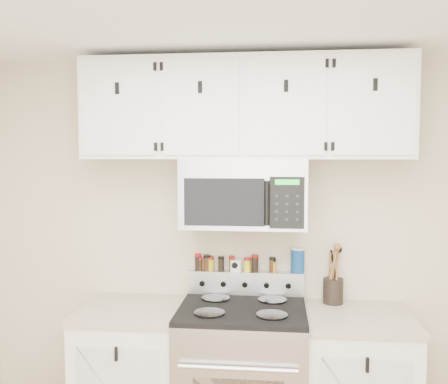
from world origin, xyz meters
name	(u,v)px	position (x,y,z in m)	size (l,w,h in m)	color
back_wall	(246,248)	(0.00, 1.75, 1.25)	(3.50, 0.01, 2.50)	#C2B192
range	(242,381)	(0.00, 1.43, 0.49)	(0.76, 0.65, 1.10)	#B7B7BA
base_cabinet_left	(133,378)	(-0.69, 1.45, 0.46)	(0.64, 0.62, 0.92)	white
microwave	(244,193)	(0.00, 1.55, 1.63)	(0.76, 0.44, 0.42)	#9E9EA3
upper_cabinets	(245,109)	(0.00, 1.58, 2.15)	(2.00, 0.35, 0.62)	white
utensil_crock	(333,289)	(0.56, 1.66, 1.01)	(0.13, 0.13, 0.37)	black
kitchen_timer	(235,265)	(-0.07, 1.71, 1.14)	(0.07, 0.06, 0.08)	white
salt_canister	(298,260)	(0.34, 1.71, 1.18)	(0.09, 0.09, 0.16)	navy
spice_jar_0	(198,262)	(-0.32, 1.71, 1.16)	(0.04, 0.04, 0.11)	black
spice_jar_1	(200,264)	(-0.30, 1.71, 1.14)	(0.03, 0.03, 0.09)	#3C1F0E
spice_jar_2	(207,263)	(-0.25, 1.71, 1.15)	(0.05, 0.05, 0.10)	#3F210F
spice_jar_3	(211,264)	(-0.23, 1.71, 1.15)	(0.04, 0.04, 0.09)	gold
spice_jar_4	(221,264)	(-0.16, 1.71, 1.15)	(0.04, 0.04, 0.10)	black
spice_jar_5	(232,263)	(-0.09, 1.71, 1.15)	(0.04, 0.04, 0.10)	#412F0F
spice_jar_6	(247,264)	(0.01, 1.71, 1.15)	(0.05, 0.05, 0.09)	yellow
spice_jar_7	(255,263)	(0.06, 1.71, 1.16)	(0.05, 0.05, 0.11)	black
spice_jar_8	(272,265)	(0.18, 1.71, 1.15)	(0.04, 0.04, 0.10)	#432910
spice_jar_9	(273,265)	(0.18, 1.71, 1.14)	(0.04, 0.04, 0.09)	gold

